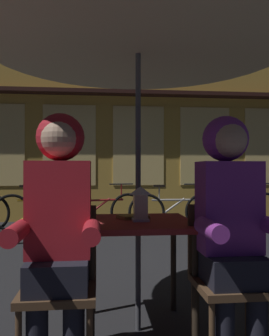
# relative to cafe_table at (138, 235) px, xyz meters

# --- Properties ---
(ground_plane) EXTENTS (60.00, 60.00, 0.00)m
(ground_plane) POSITION_rel_cafe_table_xyz_m (0.00, 0.00, -0.64)
(ground_plane) COLOR #232326
(cafe_table) EXTENTS (0.72, 0.72, 0.74)m
(cafe_table) POSITION_rel_cafe_table_xyz_m (0.00, 0.00, 0.00)
(cafe_table) COLOR maroon
(cafe_table) RESTS_ON ground_plane
(patio_umbrella) EXTENTS (2.10, 2.10, 2.31)m
(patio_umbrella) POSITION_rel_cafe_table_xyz_m (0.00, 0.00, 1.42)
(patio_umbrella) COLOR #4C4C51
(patio_umbrella) RESTS_ON ground_plane
(lantern) EXTENTS (0.11, 0.11, 0.23)m
(lantern) POSITION_rel_cafe_table_xyz_m (0.01, -0.03, 0.22)
(lantern) COLOR white
(lantern) RESTS_ON cafe_table
(chair_left) EXTENTS (0.40, 0.40, 0.87)m
(chair_left) POSITION_rel_cafe_table_xyz_m (-0.48, -0.37, -0.15)
(chair_left) COLOR #513823
(chair_left) RESTS_ON ground_plane
(chair_right) EXTENTS (0.40, 0.40, 0.87)m
(chair_right) POSITION_rel_cafe_table_xyz_m (0.48, -0.37, -0.15)
(chair_right) COLOR #513823
(chair_right) RESTS_ON ground_plane
(person_left_hooded) EXTENTS (0.45, 0.56, 1.40)m
(person_left_hooded) POSITION_rel_cafe_table_xyz_m (-0.48, -0.43, 0.21)
(person_left_hooded) COLOR black
(person_left_hooded) RESTS_ON ground_plane
(person_right_hooded) EXTENTS (0.45, 0.56, 1.40)m
(person_right_hooded) POSITION_rel_cafe_table_xyz_m (0.48, -0.43, 0.21)
(person_right_hooded) COLOR black
(person_right_hooded) RESTS_ON ground_plane
(shopfront_building) EXTENTS (10.00, 0.93, 6.20)m
(shopfront_building) POSITION_rel_cafe_table_xyz_m (-0.15, 5.40, 2.45)
(shopfront_building) COLOR gold
(shopfront_building) RESTS_ON ground_plane
(bicycle_second) EXTENTS (1.67, 0.28, 0.84)m
(bicycle_second) POSITION_rel_cafe_table_xyz_m (-1.27, 3.98, -0.29)
(bicycle_second) COLOR black
(bicycle_second) RESTS_ON ground_plane
(bicycle_third) EXTENTS (1.65, 0.42, 0.84)m
(bicycle_third) POSITION_rel_cafe_table_xyz_m (-0.24, 3.84, -0.29)
(bicycle_third) COLOR black
(bicycle_third) RESTS_ON ground_plane
(bicycle_fourth) EXTENTS (1.68, 0.08, 0.84)m
(bicycle_fourth) POSITION_rel_cafe_table_xyz_m (1.09, 3.77, -0.29)
(bicycle_fourth) COLOR black
(bicycle_fourth) RESTS_ON ground_plane
(bicycle_fifth) EXTENTS (1.68, 0.21, 0.84)m
(bicycle_fifth) POSITION_rel_cafe_table_xyz_m (2.33, 3.83, -0.29)
(bicycle_fifth) COLOR black
(bicycle_fifth) RESTS_ON ground_plane
(book) EXTENTS (0.24, 0.21, 0.02)m
(book) POSITION_rel_cafe_table_xyz_m (-0.02, 0.10, 0.11)
(book) COLOR olive
(book) RESTS_ON cafe_table
(potted_plant) EXTENTS (0.60, 0.60, 0.92)m
(potted_plant) POSITION_rel_cafe_table_xyz_m (2.07, 4.22, -0.09)
(potted_plant) COLOR brown
(potted_plant) RESTS_ON ground_plane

